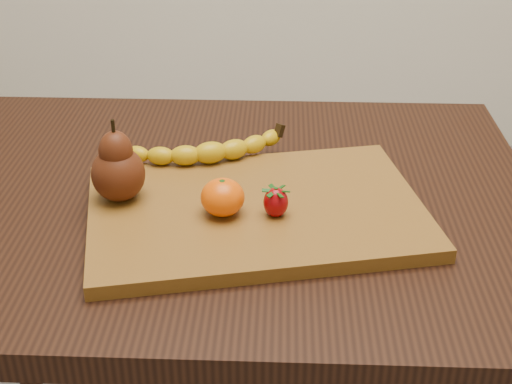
{
  "coord_description": "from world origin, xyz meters",
  "views": [
    {
      "loc": [
        0.12,
        -0.9,
        1.28
      ],
      "look_at": [
        0.09,
        -0.07,
        0.8
      ],
      "focal_mm": 50.0,
      "sensor_mm": 36.0,
      "label": 1
    }
  ],
  "objects_px": {
    "table": "(199,247)",
    "pear": "(117,160)",
    "mandarin": "(223,197)",
    "cutting_board": "(256,211)"
  },
  "relations": [
    {
      "from": "table",
      "to": "mandarin",
      "type": "relative_size",
      "value": 17.11
    },
    {
      "from": "table",
      "to": "pear",
      "type": "bearing_deg",
      "value": -150.75
    },
    {
      "from": "pear",
      "to": "mandarin",
      "type": "distance_m",
      "value": 0.15
    },
    {
      "from": "table",
      "to": "pear",
      "type": "height_order",
      "value": "pear"
    },
    {
      "from": "mandarin",
      "to": "cutting_board",
      "type": "bearing_deg",
      "value": 29.23
    },
    {
      "from": "cutting_board",
      "to": "pear",
      "type": "xyz_separation_m",
      "value": [
        -0.19,
        0.01,
        0.07
      ]
    },
    {
      "from": "table",
      "to": "mandarin",
      "type": "height_order",
      "value": "mandarin"
    },
    {
      "from": "mandarin",
      "to": "table",
      "type": "bearing_deg",
      "value": 117.43
    },
    {
      "from": "mandarin",
      "to": "pear",
      "type": "bearing_deg",
      "value": 165.71
    },
    {
      "from": "table",
      "to": "cutting_board",
      "type": "distance_m",
      "value": 0.16
    }
  ]
}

